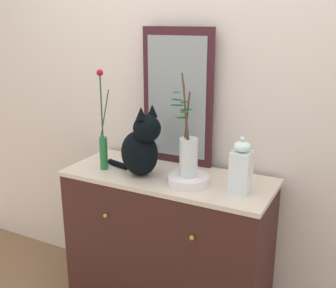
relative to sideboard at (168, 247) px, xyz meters
name	(u,v)px	position (x,y,z in m)	size (l,w,h in m)	color
wall_back	(192,95)	(0.00, 0.31, 0.85)	(4.40, 0.08, 2.60)	silver
sideboard	(168,247)	(0.00, 0.00, 0.00)	(1.17, 0.49, 0.90)	#3B1D1A
mirror_leaning	(177,98)	(-0.05, 0.22, 0.84)	(0.43, 0.03, 0.79)	#3C1920
cat_sitting	(141,146)	(-0.13, -0.07, 0.62)	(0.39, 0.23, 0.40)	black
vase_slim_green	(103,143)	(-0.37, -0.08, 0.61)	(0.08, 0.05, 0.57)	#246E39
bowl_porcelain	(188,180)	(0.15, -0.07, 0.47)	(0.22, 0.22, 0.05)	white
vase_glass_clear	(188,153)	(0.15, -0.07, 0.62)	(0.14, 0.17, 0.53)	silver
jar_lidded_porcelain	(241,168)	(0.42, -0.04, 0.58)	(0.10, 0.10, 0.29)	white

